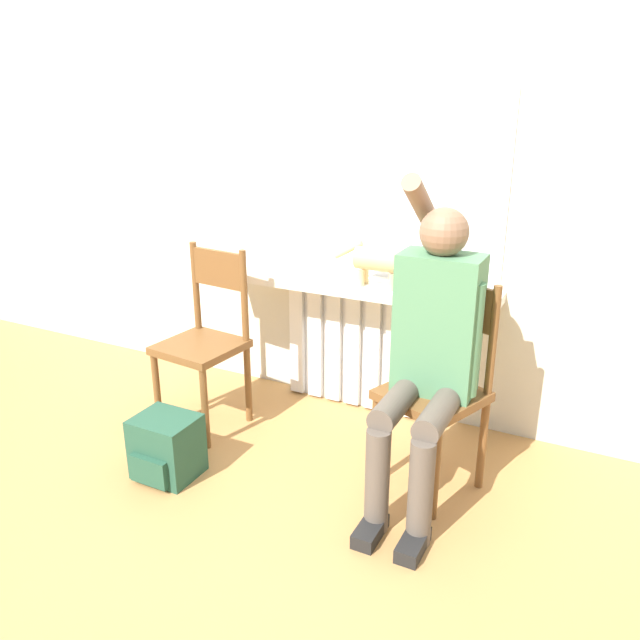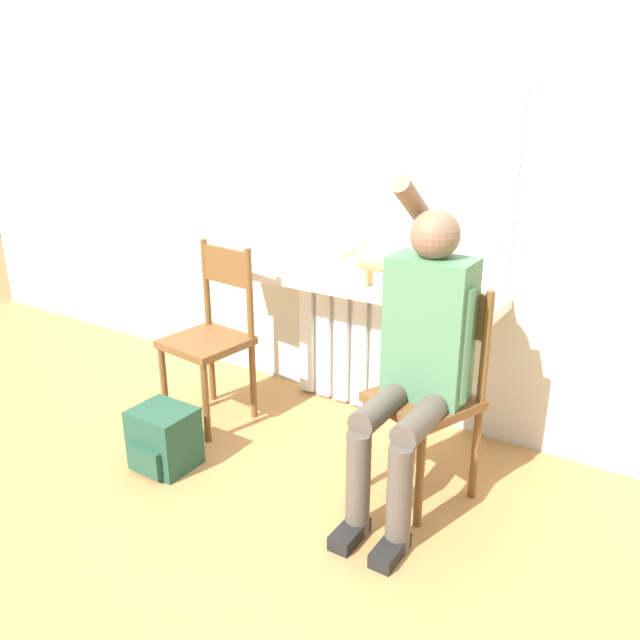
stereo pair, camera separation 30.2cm
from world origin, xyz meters
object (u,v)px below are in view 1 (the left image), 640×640
at_px(chair_right, 438,385).
at_px(person, 431,345).
at_px(chair_left, 206,338).
at_px(backpack, 166,447).
at_px(cat, 384,260).

xyz_separation_m(chair_right, person, (-0.01, -0.10, 0.22)).
height_order(chair_left, backpack, chair_left).
distance_m(person, cat, 0.68).
xyz_separation_m(person, cat, (-0.41, 0.50, 0.20)).
bearing_deg(person, chair_right, 81.90).
bearing_deg(backpack, chair_right, 24.15).
relative_size(chair_right, backpack, 3.25).
xyz_separation_m(chair_left, chair_right, (1.25, -0.00, 0.00)).
height_order(chair_right, person, person).
bearing_deg(person, cat, 129.16).
bearing_deg(chair_right, person, -77.06).
xyz_separation_m(chair_right, cat, (-0.43, 0.40, 0.42)).
xyz_separation_m(chair_left, cat, (0.82, 0.40, 0.42)).
xyz_separation_m(chair_right, backpack, (-1.12, -0.50, -0.35)).
height_order(person, backpack, person).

